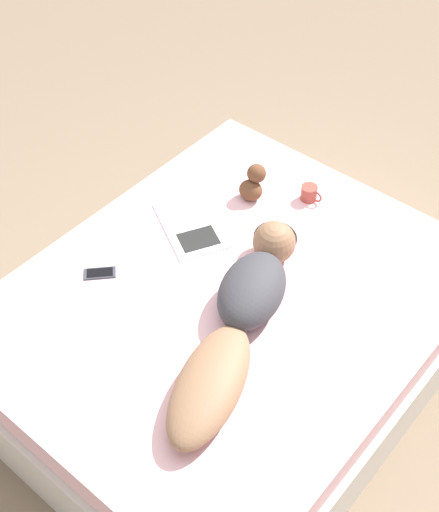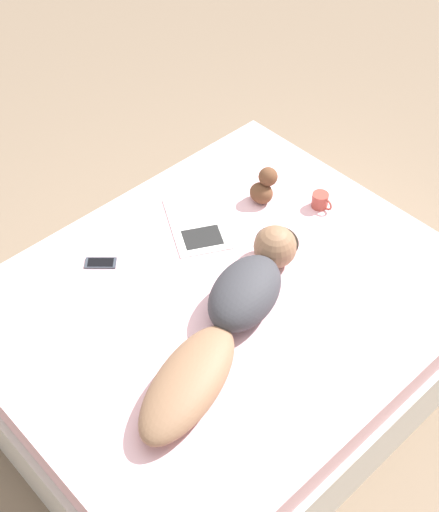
{
  "view_description": "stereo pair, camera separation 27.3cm",
  "coord_description": "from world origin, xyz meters",
  "px_view_note": "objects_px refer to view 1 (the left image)",
  "views": [
    {
      "loc": [
        1.34,
        -1.66,
        3.0
      ],
      "look_at": [
        -0.16,
        0.12,
        0.59
      ],
      "focal_mm": 50.0,
      "sensor_mm": 36.0,
      "label": 1
    },
    {
      "loc": [
        1.54,
        -1.47,
        3.0
      ],
      "look_at": [
        -0.16,
        0.12,
        0.59
      ],
      "focal_mm": 50.0,
      "sensor_mm": 36.0,
      "label": 2
    }
  ],
  "objects_px": {
    "person": "(242,312)",
    "open_magazine": "(191,226)",
    "cell_phone": "(100,273)",
    "coffee_mug": "(309,193)"
  },
  "relations": [
    {
      "from": "person",
      "to": "coffee_mug",
      "type": "bearing_deg",
      "value": 87.28
    },
    {
      "from": "open_magazine",
      "to": "cell_phone",
      "type": "xyz_separation_m",
      "value": [
        -0.11,
        -0.52,
        0.0
      ]
    },
    {
      "from": "coffee_mug",
      "to": "cell_phone",
      "type": "height_order",
      "value": "coffee_mug"
    },
    {
      "from": "open_magazine",
      "to": "coffee_mug",
      "type": "height_order",
      "value": "coffee_mug"
    },
    {
      "from": "person",
      "to": "cell_phone",
      "type": "height_order",
      "value": "person"
    },
    {
      "from": "open_magazine",
      "to": "person",
      "type": "bearing_deg",
      "value": -0.46
    },
    {
      "from": "person",
      "to": "coffee_mug",
      "type": "relative_size",
      "value": 10.44
    },
    {
      "from": "person",
      "to": "cell_phone",
      "type": "distance_m",
      "value": 0.73
    },
    {
      "from": "person",
      "to": "open_magazine",
      "type": "bearing_deg",
      "value": 132.03
    },
    {
      "from": "open_magazine",
      "to": "cell_phone",
      "type": "distance_m",
      "value": 0.53
    }
  ]
}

